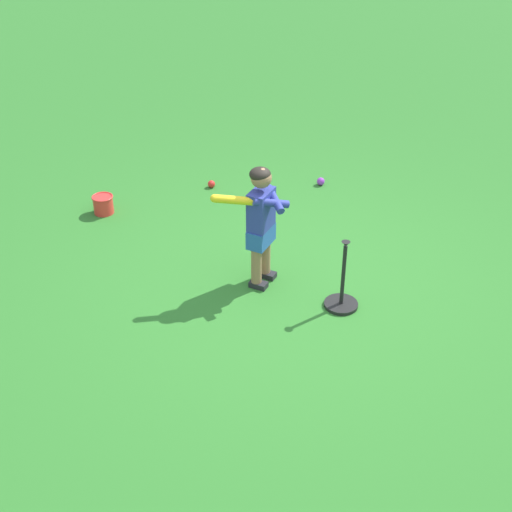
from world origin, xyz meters
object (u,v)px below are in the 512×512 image
Objects in this scene: play_ball_behind_batter at (321,181)px; play_ball_center_lawn at (211,184)px; child_batter at (260,216)px; toy_bucket at (103,204)px; batting_tee at (342,296)px.

play_ball_center_lawn is at bearing 10.68° from play_ball_behind_batter.
child_batter reaches higher than play_ball_center_lawn.
play_ball_center_lawn is 0.37× the size of toy_bucket.
toy_bucket is (2.44, -1.26, -0.01)m from batting_tee.
play_ball_center_lawn is 1.20m from toy_bucket.
batting_tee is 2.87× the size of toy_bucket.
play_ball_center_lawn is at bearing -53.24° from batting_tee.
toy_bucket reaches higher than play_ball_center_lawn.
play_ball_behind_batter reaches higher than play_ball_center_lawn.
play_ball_behind_batter is 1.07× the size of play_ball_center_lawn.
child_batter reaches higher than toy_bucket.
batting_tee is at bearing 160.19° from child_batter.
child_batter reaches higher than batting_tee.
batting_tee is (-0.71, 0.25, -0.55)m from child_batter.
play_ball_behind_batter is at bearing -101.87° from child_batter.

